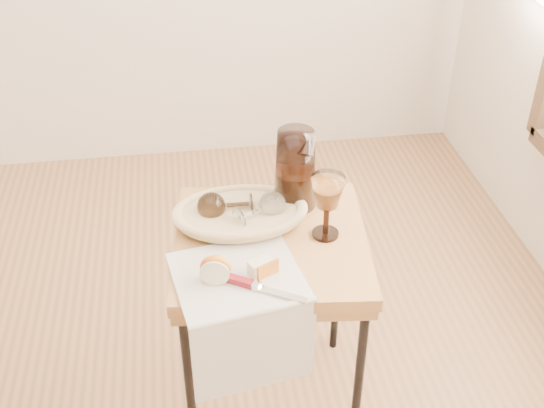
{
  "coord_description": "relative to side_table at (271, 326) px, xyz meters",
  "views": [
    {
      "loc": [
        0.47,
        -1.16,
        1.71
      ],
      "look_at": [
        0.67,
        0.21,
        0.75
      ],
      "focal_mm": 45.34,
      "sensor_mm": 36.0,
      "label": 1
    }
  ],
  "objects": [
    {
      "name": "goblet_lying_b",
      "position": [
        -0.02,
        0.06,
        0.36
      ],
      "size": [
        0.14,
        0.12,
        0.07
      ],
      "primitive_type": null,
      "rotation": [
        0.0,
        0.0,
        0.48
      ],
      "color": "white",
      "rests_on": "bread_basket"
    },
    {
      "name": "apple_half",
      "position": [
        -0.15,
        -0.15,
        0.36
      ],
      "size": [
        0.08,
        0.05,
        0.07
      ],
      "primitive_type": "ellipsoid",
      "rotation": [
        0.0,
        0.0,
        -0.19
      ],
      "color": "red",
      "rests_on": "tea_towel"
    },
    {
      "name": "wine_goblet",
      "position": [
        0.14,
        -0.01,
        0.4
      ],
      "size": [
        0.11,
        0.11,
        0.18
      ],
      "primitive_type": null,
      "rotation": [
        0.0,
        0.0,
        0.42
      ],
      "color": "white",
      "rests_on": "side_table"
    },
    {
      "name": "side_table",
      "position": [
        0.0,
        0.0,
        0.0
      ],
      "size": [
        0.54,
        0.54,
        0.63
      ],
      "primitive_type": null,
      "rotation": [
        0.0,
        0.0,
        -0.1
      ],
      "color": "brown",
      "rests_on": "floor"
    },
    {
      "name": "table_knife",
      "position": [
        -0.06,
        -0.2,
        0.33
      ],
      "size": [
        0.19,
        0.13,
        0.02
      ],
      "primitive_type": null,
      "rotation": [
        0.0,
        0.0,
        -0.55
      ],
      "color": "silver",
      "rests_on": "tea_towel"
    },
    {
      "name": "goblet_lying_a",
      "position": [
        -0.1,
        0.09,
        0.37
      ],
      "size": [
        0.13,
        0.08,
        0.08
      ],
      "primitive_type": null,
      "rotation": [
        0.0,
        0.0,
        3.11
      ],
      "color": "#3B2717",
      "rests_on": "bread_basket"
    },
    {
      "name": "apple_wedge",
      "position": [
        -0.05,
        -0.14,
        0.34
      ],
      "size": [
        0.07,
        0.05,
        0.04
      ],
      "primitive_type": "cube",
      "rotation": [
        0.0,
        0.0,
        0.45
      ],
      "color": "beige",
      "rests_on": "tea_towel"
    },
    {
      "name": "tea_towel",
      "position": [
        -0.1,
        -0.14,
        0.32
      ],
      "size": [
        0.34,
        0.32,
        0.01
      ],
      "primitive_type": "cube",
      "rotation": [
        0.0,
        0.0,
        0.17
      ],
      "color": "silver",
      "rests_on": "side_table"
    },
    {
      "name": "bread_basket",
      "position": [
        -0.07,
        0.08,
        0.34
      ],
      "size": [
        0.32,
        0.22,
        0.04
      ],
      "primitive_type": null,
      "rotation": [
        0.0,
        0.0,
        0.0
      ],
      "color": "#997B51",
      "rests_on": "side_table"
    },
    {
      "name": "pitcher",
      "position": [
        0.09,
        0.14,
        0.43
      ],
      "size": [
        0.24,
        0.28,
        0.27
      ],
      "primitive_type": null,
      "rotation": [
        0.0,
        0.0,
        -0.44
      ],
      "color": "black",
      "rests_on": "side_table"
    }
  ]
}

